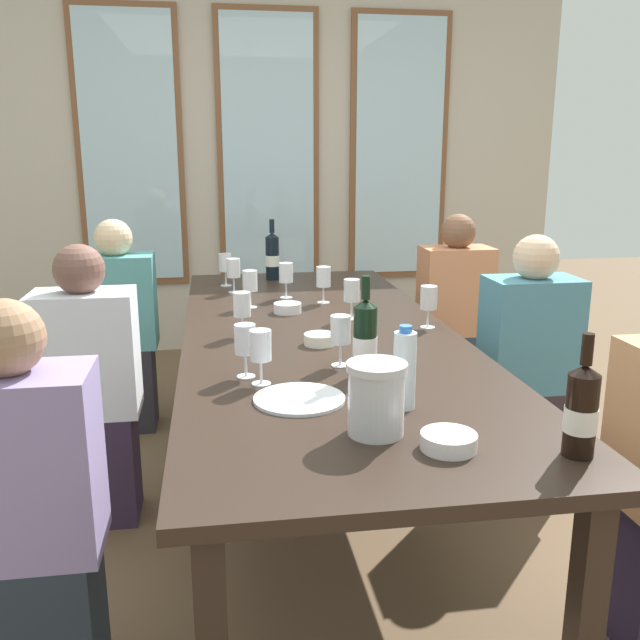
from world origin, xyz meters
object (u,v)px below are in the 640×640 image
at_px(wine_glass_8, 233,269).
at_px(seated_person_4, 26,524).
at_px(metal_pitcher, 376,398).
at_px(wine_bottle_0, 365,338).
at_px(seated_person_2, 120,332).
at_px(wine_glass_1, 261,348).
at_px(tasting_bowl_2, 320,339).
at_px(wine_glass_9, 242,307).
at_px(water_bottle, 404,370).
at_px(dining_table, 321,347).
at_px(wine_glass_5, 225,264).
at_px(tasting_bowl_1, 287,308).
at_px(wine_glass_6, 429,299).
at_px(wine_glass_4, 245,341).
at_px(tasting_bowl_0, 449,441).
at_px(wine_glass_3, 340,332).
at_px(wine_glass_7, 286,274).
at_px(seated_person_1, 527,371).
at_px(wine_bottle_2, 581,410).
at_px(white_plate_0, 299,399).
at_px(wine_bottle_1, 272,256).
at_px(seated_person_3, 454,319).
at_px(seated_person_0, 90,394).
at_px(wine_glass_2, 352,293).
at_px(wine_glass_0, 323,279).

distance_m(wine_glass_8, seated_person_4, 1.92).
distance_m(metal_pitcher, wine_bottle_0, 0.46).
height_order(metal_pitcher, seated_person_2, seated_person_2).
height_order(wine_glass_1, seated_person_4, seated_person_4).
relative_size(tasting_bowl_2, wine_glass_9, 0.68).
distance_m(water_bottle, seated_person_4, 1.07).
relative_size(dining_table, seated_person_2, 2.49).
relative_size(wine_glass_5, wine_glass_9, 1.00).
xyz_separation_m(tasting_bowl_1, wine_glass_6, (0.54, -0.35, 0.10)).
bearing_deg(wine_glass_4, tasting_bowl_0, -53.55).
distance_m(dining_table, wine_glass_3, 0.46).
bearing_deg(tasting_bowl_0, seated_person_2, 116.64).
xyz_separation_m(tasting_bowl_1, wine_glass_7, (0.03, 0.31, 0.10)).
distance_m(wine_glass_3, seated_person_1, 1.07).
bearing_deg(wine_bottle_2, wine_bottle_0, 120.18).
bearing_deg(wine_glass_1, wine_glass_9, 93.02).
distance_m(white_plate_0, tasting_bowl_0, 0.50).
relative_size(wine_glass_1, seated_person_4, 0.16).
relative_size(wine_bottle_0, wine_glass_4, 1.89).
height_order(dining_table, tasting_bowl_2, tasting_bowl_2).
bearing_deg(tasting_bowl_2, white_plate_0, -104.58).
xyz_separation_m(wine_bottle_0, wine_glass_7, (-0.12, 1.23, -0.01)).
xyz_separation_m(dining_table, wine_glass_1, (-0.28, -0.57, 0.18)).
distance_m(wine_bottle_1, wine_glass_8, 0.40).
distance_m(wine_bottle_0, wine_glass_3, 0.13).
bearing_deg(wine_glass_8, white_plate_0, -85.13).
xyz_separation_m(tasting_bowl_0, seated_person_3, (0.76, 2.08, -0.23)).
height_order(white_plate_0, seated_person_0, seated_person_0).
relative_size(wine_glass_7, wine_glass_9, 1.00).
bearing_deg(seated_person_3, wine_bottle_0, -119.30).
height_order(wine_glass_4, seated_person_0, seated_person_0).
bearing_deg(dining_table, water_bottle, -82.74).
xyz_separation_m(wine_glass_4, seated_person_3, (1.22, 1.46, -0.34)).
height_order(wine_bottle_2, wine_glass_3, wine_bottle_2).
relative_size(wine_bottle_1, seated_person_4, 0.30).
distance_m(tasting_bowl_0, seated_person_3, 2.23).
bearing_deg(wine_glass_8, seated_person_1, -33.89).
distance_m(wine_glass_9, seated_person_1, 1.26).
relative_size(wine_bottle_0, wine_glass_2, 1.89).
xyz_separation_m(wine_bottle_1, wine_glass_6, (0.53, -1.17, -0.01)).
bearing_deg(tasting_bowl_2, wine_glass_1, -120.95).
relative_size(wine_glass_8, seated_person_3, 0.16).
bearing_deg(tasting_bowl_0, wine_glass_1, 127.40).
bearing_deg(wine_glass_0, tasting_bowl_2, -100.24).
relative_size(water_bottle, seated_person_0, 0.22).
height_order(wine_glass_1, wine_glass_4, same).
bearing_deg(wine_bottle_0, wine_glass_0, 87.82).
height_order(wine_bottle_2, tasting_bowl_1, wine_bottle_2).
bearing_deg(wine_bottle_2, white_plate_0, 142.68).
bearing_deg(seated_person_1, tasting_bowl_0, -123.52).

